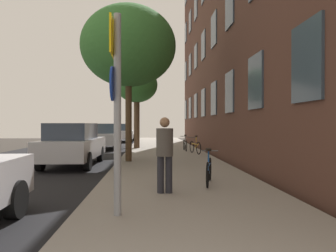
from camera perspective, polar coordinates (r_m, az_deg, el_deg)
The scene contains 15 objects.
ground_plane at distance 16.46m, azimuth -12.65°, elevation -5.24°, with size 41.80×41.80×0.00m, color #332D28.
road_asphalt at distance 16.93m, azimuth -19.71°, elevation -5.08°, with size 7.00×38.00×0.01m, color black.
sidewalk at distance 16.25m, azimuth -0.33°, elevation -5.09°, with size 4.20×38.00×0.12m, color gray.
building_facade at distance 16.99m, azimuth 9.08°, elevation 19.79°, with size 0.56×27.00×14.49m.
sign_post at distance 5.29m, azimuth -9.21°, elevation 4.94°, with size 0.16×0.60×3.26m.
traffic_light at distance 23.49m, azimuth -5.59°, elevation 3.35°, with size 0.43×0.24×3.98m.
tree_near at distance 13.29m, azimuth -7.00°, elevation 13.79°, with size 3.78×3.78×6.19m.
tree_far at distance 20.23m, azimuth -5.56°, elevation 7.11°, with size 2.59×2.59×5.03m.
bicycle_0 at distance 8.05m, azimuth 7.25°, elevation -7.75°, with size 0.54×1.56×0.89m.
bicycle_1 at distance 16.20m, azimuth 4.84°, elevation -3.65°, with size 0.49×1.59×0.91m.
bicycle_2 at distance 17.76m, azimuth 3.04°, elevation -3.31°, with size 0.42×1.59×0.90m.
pedestrian_0 at distance 6.91m, azimuth -0.59°, elevation -4.23°, with size 0.41×0.41×1.62m.
car_1 at distance 12.79m, azimuth -16.43°, elevation -3.06°, with size 1.81×4.42×1.62m.
car_2 at distance 20.98m, azimuth -11.20°, elevation -1.73°, with size 1.87×4.19×1.62m.
car_3 at distance 29.21m, azimuth -8.01°, elevation -1.15°, with size 1.98×4.06×1.62m.
Camera 1 is at (0.29, -1.16, 1.60)m, focal length 34.42 mm.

